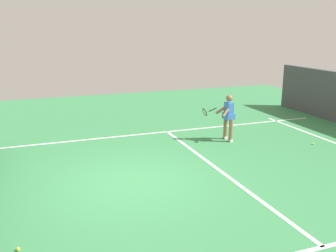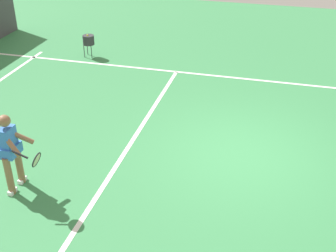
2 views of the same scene
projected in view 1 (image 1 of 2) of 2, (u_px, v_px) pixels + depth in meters
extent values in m
plane|color=#38844C|center=(130.00, 181.00, 9.34)|extent=(25.12, 25.12, 0.00)
cube|color=white|center=(218.00, 169.00, 10.15)|extent=(7.94, 0.10, 0.01)
cube|color=white|center=(101.00, 138.00, 12.95)|extent=(0.10, 17.32, 0.01)
cylinder|color=#8C6647|center=(231.00, 130.00, 12.48)|extent=(0.13, 0.13, 0.78)
cylinder|color=#8C6647|center=(225.00, 128.00, 12.80)|extent=(0.13, 0.13, 0.78)
cube|color=white|center=(230.00, 140.00, 12.57)|extent=(0.20, 0.10, 0.08)
cube|color=white|center=(225.00, 138.00, 12.89)|extent=(0.20, 0.10, 0.08)
cube|color=#3875D6|center=(229.00, 110.00, 12.48)|extent=(0.32, 0.21, 0.52)
cube|color=#3875D6|center=(229.00, 116.00, 12.53)|extent=(0.41, 0.29, 0.20)
sphere|color=#8C6647|center=(229.00, 98.00, 12.37)|extent=(0.22, 0.22, 0.22)
cylinder|color=#8C6647|center=(227.00, 111.00, 12.28)|extent=(0.29, 0.47, 0.37)
cylinder|color=#8C6647|center=(223.00, 109.00, 12.55)|extent=(0.27, 0.47, 0.37)
cylinder|color=black|center=(213.00, 110.00, 12.64)|extent=(0.04, 0.29, 0.14)
torus|color=black|center=(205.00, 112.00, 12.55)|extent=(0.29, 0.13, 0.28)
cylinder|color=beige|center=(205.00, 112.00, 12.55)|extent=(0.24, 0.10, 0.23)
sphere|color=#D1E533|center=(18.00, 249.00, 6.43)|extent=(0.07, 0.07, 0.07)
sphere|color=#D1E533|center=(313.00, 144.00, 12.25)|extent=(0.07, 0.07, 0.07)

